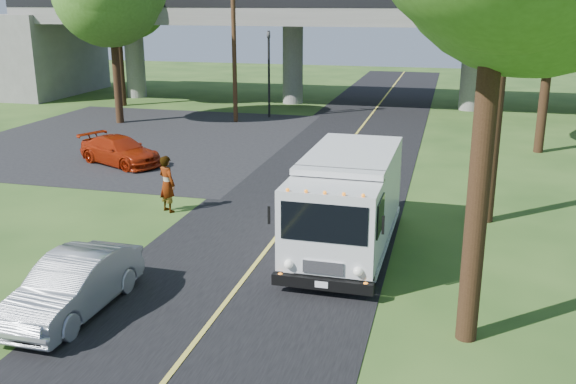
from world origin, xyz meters
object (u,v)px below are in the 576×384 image
(red_sedan, at_px, (120,151))
(step_van, at_px, (347,200))
(traffic_signal, at_px, (269,65))
(utility_pole, at_px, (234,43))
(pedestrian, at_px, (167,184))
(silver_sedan, at_px, (74,285))

(red_sedan, bearing_deg, step_van, -100.12)
(traffic_signal, bearing_deg, red_sedan, -103.15)
(utility_pole, bearing_deg, pedestrian, -78.94)
(step_van, relative_size, silver_sedan, 1.63)
(red_sedan, bearing_deg, traffic_signal, 10.77)
(step_van, bearing_deg, utility_pole, 118.25)
(utility_pole, bearing_deg, traffic_signal, 53.13)
(traffic_signal, height_order, red_sedan, traffic_signal)
(step_van, xyz_separation_m, silver_sedan, (-5.40, -5.33, -0.84))
(utility_pole, xyz_separation_m, step_van, (9.70, -18.67, -3.08))
(step_van, distance_m, pedestrian, 6.78)
(traffic_signal, relative_size, red_sedan, 1.23)
(utility_pole, relative_size, red_sedan, 2.14)
(red_sedan, relative_size, silver_sedan, 1.03)
(silver_sedan, bearing_deg, traffic_signal, 97.15)
(utility_pole, relative_size, pedestrian, 4.63)
(utility_pole, xyz_separation_m, silver_sedan, (4.30, -24.00, -3.92))
(utility_pole, relative_size, step_van, 1.35)
(step_van, distance_m, silver_sedan, 7.63)
(silver_sedan, bearing_deg, red_sedan, 115.36)
(traffic_signal, bearing_deg, silver_sedan, -83.85)
(traffic_signal, height_order, step_van, traffic_signal)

